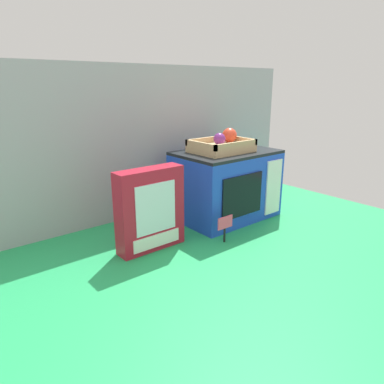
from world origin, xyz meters
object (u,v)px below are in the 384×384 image
(price_sign, at_px, (225,225))
(toy_microwave, at_px, (226,184))
(food_groups_crate, at_px, (222,145))
(cookie_set_box, at_px, (150,210))

(price_sign, bearing_deg, toy_microwave, 45.15)
(price_sign, bearing_deg, food_groups_crate, 49.32)
(food_groups_crate, relative_size, price_sign, 2.35)
(toy_microwave, relative_size, food_groups_crate, 1.77)
(toy_microwave, xyz_separation_m, price_sign, (-0.19, -0.19, -0.08))
(food_groups_crate, bearing_deg, cookie_set_box, -170.47)
(toy_microwave, bearing_deg, cookie_set_box, -171.80)
(food_groups_crate, bearing_deg, toy_microwave, -18.49)
(food_groups_crate, relative_size, cookie_set_box, 0.81)
(food_groups_crate, distance_m, cookie_set_box, 0.45)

